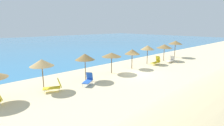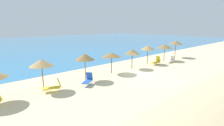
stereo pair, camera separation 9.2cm
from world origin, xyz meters
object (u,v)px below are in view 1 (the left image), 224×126
lounge_chair_1 (54,86)px  lounge_chair_3 (156,61)px  beach_umbrella_1 (42,63)px  beach_umbrella_6 (164,46)px  beach_umbrella_2 (85,57)px  beach_umbrella_7 (175,42)px  beach_umbrella_3 (112,55)px  beach_umbrella_4 (132,52)px  lounge_chair_0 (88,80)px  lounge_chair_2 (171,60)px  beach_umbrella_5 (148,48)px

lounge_chair_1 → lounge_chair_3: (15.51, 0.04, -0.01)m
beach_umbrella_1 → beach_umbrella_6: beach_umbrella_1 is taller
beach_umbrella_2 → beach_umbrella_7: 19.22m
beach_umbrella_3 → beach_umbrella_4: size_ratio=0.96×
lounge_chair_0 → lounge_chair_3: lounge_chair_3 is taller
beach_umbrella_1 → lounge_chair_0: bearing=-22.2°
lounge_chair_2 → lounge_chair_3: size_ratio=1.03×
lounge_chair_0 → lounge_chair_3: size_ratio=0.89×
lounge_chair_1 → beach_umbrella_7: bearing=-63.3°
beach_umbrella_1 → beach_umbrella_6: size_ratio=1.04×
beach_umbrella_1 → lounge_chair_1: 2.25m
beach_umbrella_6 → beach_umbrella_7: 4.14m
beach_umbrella_2 → beach_umbrella_3: (3.87, 0.25, -0.26)m
beach_umbrella_7 → lounge_chair_0: bearing=-175.3°
beach_umbrella_2 → beach_umbrella_4: bearing=0.5°
beach_umbrella_3 → lounge_chair_2: bearing=-8.4°
beach_umbrella_3 → beach_umbrella_4: beach_umbrella_4 is taller
beach_umbrella_1 → beach_umbrella_4: beach_umbrella_1 is taller
lounge_chair_2 → beach_umbrella_2: bearing=86.0°
beach_umbrella_6 → beach_umbrella_7: bearing=4.0°
beach_umbrella_3 → beach_umbrella_5: bearing=1.3°
beach_umbrella_5 → lounge_chair_2: bearing=-26.4°
lounge_chair_0 → lounge_chair_2: lounge_chair_0 is taller
beach_umbrella_6 → lounge_chair_2: beach_umbrella_6 is taller
beach_umbrella_7 → beach_umbrella_4: bearing=-178.7°
beach_umbrella_6 → lounge_chair_1: bearing=-177.6°
lounge_chair_3 → beach_umbrella_2: bearing=84.6°
beach_umbrella_6 → lounge_chair_2: bearing=-105.1°
beach_umbrella_2 → lounge_chair_3: beach_umbrella_2 is taller
beach_umbrella_4 → lounge_chair_3: 4.88m
lounge_chair_1 → beach_umbrella_4: bearing=-61.9°
lounge_chair_0 → lounge_chair_1: bearing=46.7°
beach_umbrella_1 → beach_umbrella_5: bearing=0.8°
beach_umbrella_4 → beach_umbrella_5: bearing=5.3°
beach_umbrella_4 → lounge_chair_0: (-7.91, -1.35, -1.73)m
beach_umbrella_1 → lounge_chair_2: (18.94, -1.56, -2.07)m
beach_umbrella_7 → lounge_chair_1: 23.05m
beach_umbrella_2 → beach_umbrella_7: bearing=1.0°
beach_umbrella_7 → lounge_chair_3: beach_umbrella_7 is taller
beach_umbrella_7 → lounge_chair_1: (-22.92, -1.07, -2.17)m
beach_umbrella_2 → beach_umbrella_5: (11.13, 0.42, -0.05)m
beach_umbrella_3 → lounge_chair_0: beach_umbrella_3 is taller
beach_umbrella_2 → beach_umbrella_6: size_ratio=1.06×
beach_umbrella_2 → beach_umbrella_3: size_ratio=1.14×
beach_umbrella_7 → lounge_chair_3: bearing=-172.1°
beach_umbrella_4 → lounge_chair_2: size_ratio=1.52×
beach_umbrella_5 → beach_umbrella_6: (3.96, -0.37, -0.09)m
beach_umbrella_4 → lounge_chair_0: size_ratio=1.76×
lounge_chair_0 → lounge_chair_2: (15.30, -0.08, -0.13)m
beach_umbrella_5 → beach_umbrella_1: bearing=-179.2°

